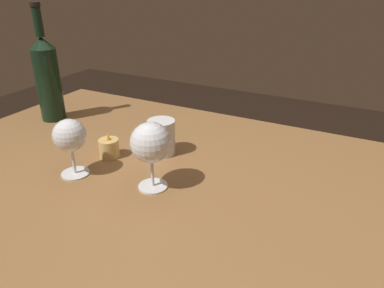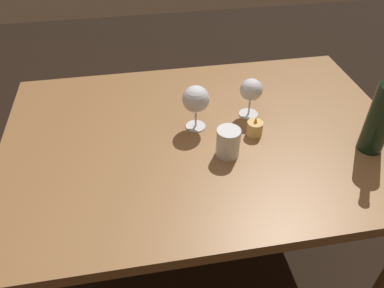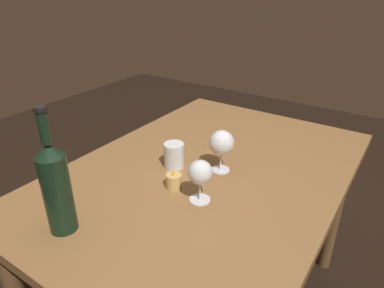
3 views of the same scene
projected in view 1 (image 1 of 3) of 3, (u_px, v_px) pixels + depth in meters
The scene contains 6 objects.
dining_table at pixel (158, 207), 0.90m from camera, with size 1.30×0.90×0.74m.
wine_glass_left at pixel (151, 144), 0.77m from camera, with size 0.09×0.09×0.15m.
wine_glass_right at pixel (70, 137), 0.83m from camera, with size 0.08×0.08×0.14m.
wine_bottle at pixel (47, 77), 1.13m from camera, with size 0.08×0.08×0.36m.
water_tumbler at pixel (162, 138), 0.95m from camera, with size 0.07×0.07×0.09m.
votive_candle at pixel (109, 149), 0.94m from camera, with size 0.05×0.05×0.07m.
Camera 1 is at (0.42, -0.62, 1.18)m, focal length 34.09 mm.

